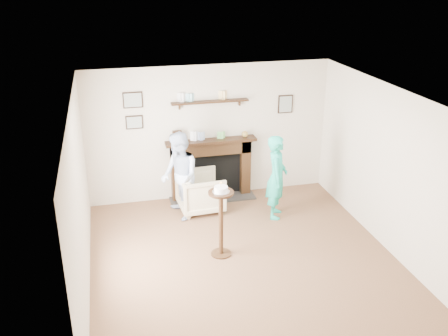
{
  "coord_description": "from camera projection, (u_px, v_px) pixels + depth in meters",
  "views": [
    {
      "loc": [
        -1.81,
        -6.04,
        4.12
      ],
      "look_at": [
        -0.12,
        0.9,
        1.19
      ],
      "focal_mm": 40.0,
      "sensor_mm": 36.0,
      "label": 1
    }
  ],
  "objects": [
    {
      "name": "room_shell",
      "position": [
        235.0,
        146.0,
        7.39
      ],
      "size": [
        4.54,
        5.02,
        2.52
      ],
      "color": "beige",
      "rests_on": "ground"
    },
    {
      "name": "pedestal_table",
      "position": [
        221.0,
        211.0,
        7.36
      ],
      "size": [
        0.38,
        0.38,
        1.21
      ],
      "color": "black",
      "rests_on": "ground"
    },
    {
      "name": "ground",
      "position": [
        246.0,
        264.0,
        7.39
      ],
      "size": [
        5.0,
        5.0,
        0.0
      ],
      "primitive_type": "plane",
      "color": "brown",
      "rests_on": "ground"
    },
    {
      "name": "armchair",
      "position": [
        201.0,
        209.0,
        9.03
      ],
      "size": [
        0.82,
        0.8,
        0.7
      ],
      "primitive_type": "imported",
      "rotation": [
        0.0,
        0.0,
        1.63
      ],
      "color": "#C2AA90",
      "rests_on": "ground"
    },
    {
      "name": "man",
      "position": [
        181.0,
        216.0,
        8.79
      ],
      "size": [
        0.7,
        0.83,
        1.53
      ],
      "primitive_type": "imported",
      "rotation": [
        0.0,
        0.0,
        -1.4
      ],
      "color": "silver",
      "rests_on": "ground"
    },
    {
      "name": "woman",
      "position": [
        275.0,
        215.0,
        8.82
      ],
      "size": [
        0.53,
        0.63,
        1.48
      ],
      "primitive_type": "imported",
      "rotation": [
        0.0,
        0.0,
        1.2
      ],
      "color": "#20AEBA",
      "rests_on": "ground"
    }
  ]
}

